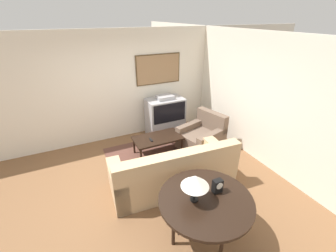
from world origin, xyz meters
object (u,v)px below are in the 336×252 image
armchair (202,137)px  table_lamp (195,181)px  coffee_table (158,139)px  console_table (206,202)px  mantel_clock (217,186)px  couch (173,172)px  tv (165,117)px

armchair → table_lamp: (-1.52, -2.08, 0.78)m
coffee_table → table_lamp: bearing=-100.7°
console_table → mantel_clock: bearing=13.5°
couch → table_lamp: (-0.26, -1.12, 0.74)m
armchair → tv: bearing=-166.4°
tv → console_table: tv is taller
armchair → mantel_clock: bearing=-43.8°
couch → armchair: couch is taller
tv → armchair: bearing=-61.5°
armchair → console_table: armchair is taller
tv → couch: tv is taller
console_table → table_lamp: table_lamp is taller
couch → table_lamp: 1.37m
couch → console_table: 1.23m
table_lamp → armchair: bearing=53.9°
couch → armchair: size_ratio=2.12×
mantel_clock → table_lamp: bearing=179.8°
couch → armchair: 1.59m
coffee_table → mantel_clock: bearing=-91.4°
tv → coffee_table: (-0.55, -0.80, -0.13)m
armchair → table_lamp: size_ratio=2.71×
coffee_table → couch: bearing=-98.4°
console_table → coffee_table: bearing=83.4°
couch → coffee_table: size_ratio=2.13×
tv → mantel_clock: tv is taller
console_table → tv: bearing=75.2°
couch → tv: bearing=-106.4°
mantel_clock → console_table: bearing=-166.5°
tv → coffee_table: 0.98m
couch → coffee_table: (0.17, 1.15, 0.08)m
coffee_table → tv: bearing=55.4°
armchair → coffee_table: size_ratio=1.01×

